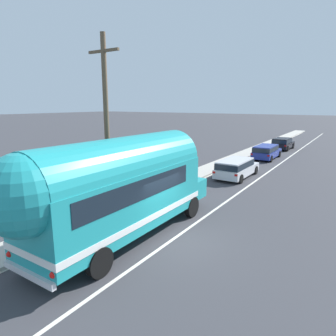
# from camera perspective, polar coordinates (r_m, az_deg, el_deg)

# --- Properties ---
(ground_plane) EXTENTS (300.00, 300.00, 0.00)m
(ground_plane) POSITION_cam_1_polar(r_m,az_deg,el_deg) (12.38, 0.90, -13.52)
(ground_plane) COLOR #38383D
(lane_markings) EXTENTS (3.56, 80.00, 0.01)m
(lane_markings) POSITION_cam_1_polar(r_m,az_deg,el_deg) (23.36, 13.32, -1.42)
(lane_markings) COLOR silver
(lane_markings) RESTS_ON ground
(sidewalk_slab) EXTENTS (1.85, 90.00, 0.15)m
(sidewalk_slab) POSITION_cam_1_polar(r_m,az_deg,el_deg) (22.64, 4.98, -1.39)
(sidewalk_slab) COLOR #ADA89E
(sidewalk_slab) RESTS_ON ground
(utility_pole) EXTENTS (1.80, 0.24, 8.50)m
(utility_pole) POSITION_cam_1_polar(r_m,az_deg,el_deg) (14.53, -11.67, 8.20)
(utility_pole) COLOR brown
(utility_pole) RESTS_ON ground
(painted_bus) EXTENTS (2.63, 10.65, 4.12)m
(painted_bus) POSITION_cam_1_polar(r_m,az_deg,el_deg) (11.52, -10.01, -3.43)
(painted_bus) COLOR teal
(painted_bus) RESTS_ON ground
(car_lead) EXTENTS (2.01, 4.75, 1.37)m
(car_lead) POSITION_cam_1_polar(r_m,az_deg,el_deg) (22.56, 12.89, 0.19)
(car_lead) COLOR silver
(car_lead) RESTS_ON ground
(car_second) EXTENTS (1.94, 4.73, 1.37)m
(car_second) POSITION_cam_1_polar(r_m,az_deg,el_deg) (31.06, 18.27, 3.11)
(car_second) COLOR navy
(car_second) RESTS_ON ground
(car_third) EXTENTS (2.05, 4.29, 1.37)m
(car_third) POSITION_cam_1_polar(r_m,az_deg,el_deg) (38.25, 21.05, 4.49)
(car_third) COLOR black
(car_third) RESTS_ON ground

